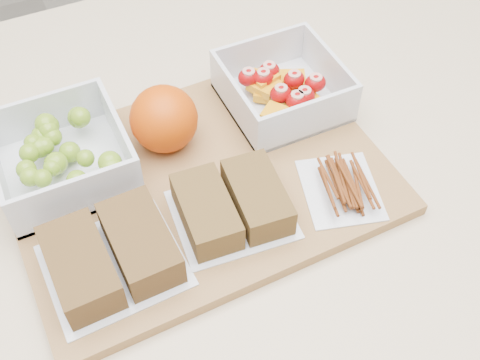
{
  "coord_description": "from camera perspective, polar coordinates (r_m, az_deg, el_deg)",
  "views": [
    {
      "loc": [
        -0.17,
        -0.39,
        1.45
      ],
      "look_at": [
        0.01,
        -0.0,
        0.93
      ],
      "focal_mm": 45.0,
      "sensor_mm": 36.0,
      "label": 1
    }
  ],
  "objects": [
    {
      "name": "cutting_board",
      "position": [
        0.7,
        -3.76,
        -0.19
      ],
      "size": [
        0.43,
        0.31,
        0.02
      ],
      "primitive_type": "cube",
      "rotation": [
        0.0,
        0.0,
        0.02
      ],
      "color": "olive",
      "rests_on": "counter"
    },
    {
      "name": "orange",
      "position": [
        0.71,
        -7.23,
        5.77
      ],
      "size": [
        0.08,
        0.08,
        0.08
      ],
      "primitive_type": "sphere",
      "color": "#CD4504",
      "rests_on": "cutting_board"
    },
    {
      "name": "sandwich_bag_center",
      "position": [
        0.64,
        -0.76,
        -2.36
      ],
      "size": [
        0.13,
        0.12,
        0.04
      ],
      "color": "silver",
      "rests_on": "cutting_board"
    },
    {
      "name": "pretzel_bag",
      "position": [
        0.68,
        9.59,
        -0.4
      ],
      "size": [
        0.11,
        0.12,
        0.02
      ],
      "color": "silver",
      "rests_on": "cutting_board"
    },
    {
      "name": "sandwich_bag_left",
      "position": [
        0.62,
        -12.11,
        -7.0
      ],
      "size": [
        0.14,
        0.13,
        0.04
      ],
      "color": "silver",
      "rests_on": "cutting_board"
    },
    {
      "name": "counter",
      "position": [
        1.09,
        -0.46,
        -16.16
      ],
      "size": [
        1.2,
        0.9,
        0.9
      ],
      "primitive_type": "cube",
      "color": "beige",
      "rests_on": "ground"
    },
    {
      "name": "grape_container",
      "position": [
        0.71,
        -16.5,
        2.26
      ],
      "size": [
        0.14,
        0.14,
        0.06
      ],
      "color": "silver",
      "rests_on": "cutting_board"
    },
    {
      "name": "fruit_container",
      "position": [
        0.76,
        4.03,
        8.51
      ],
      "size": [
        0.14,
        0.14,
        0.06
      ],
      "color": "silver",
      "rests_on": "cutting_board"
    }
  ]
}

